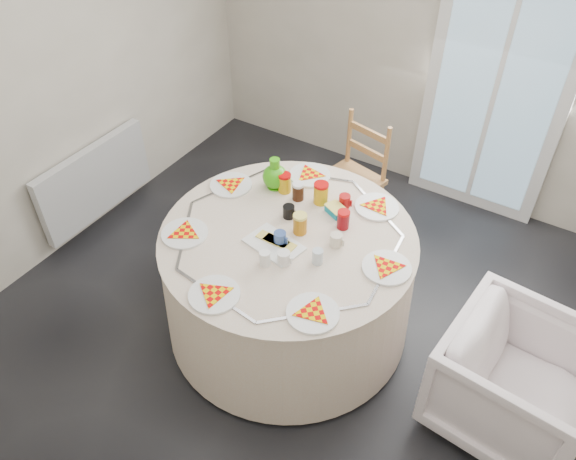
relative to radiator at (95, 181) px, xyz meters
The scene contains 14 objects.
floor 1.99m from the radiator, ahead, with size 4.00×4.00×0.00m, color black.
wall_back 2.80m from the radiator, 42.86° to the left, with size 4.00×0.02×2.60m, color #BCB5A3.
wall_left 0.94m from the radiator, 106.70° to the right, with size 0.02×4.00×2.60m, color #BCB5A3.
glass_door 3.00m from the radiator, 36.79° to the left, with size 1.00×0.08×2.10m, color silver.
radiator is the anchor object (origin of this frame).
table 1.76m from the radiator, ahead, with size 1.51×1.51×0.77m, color beige.
wooden_chair 1.89m from the radiator, 29.84° to the left, with size 0.40×0.38×0.90m, color #B2804F, non-canonical shape.
armchair 3.13m from the radiator, ahead, with size 0.72×0.68×0.74m, color white.
place_settings 1.81m from the radiator, ahead, with size 1.43×1.43×0.03m, color white, non-canonical shape.
jar_cluster 1.81m from the radiator, ahead, with size 0.53×0.26×0.15m, color #AF6124, non-canonical shape.
butter_tub 1.95m from the radiator, ahead, with size 0.12×0.09×0.05m, color #067F9E.
green_pitcher 1.55m from the radiator, ahead, with size 0.16×0.16×0.20m, color #36A80E, non-canonical shape.
cheese_platter 1.79m from the radiator, ahead, with size 0.31×0.20×0.04m, color white, non-canonical shape.
mugs_glasses 1.91m from the radiator, ahead, with size 0.52×0.52×0.10m, color gray, non-canonical shape.
Camera 1 is at (1.06, -1.90, 2.88)m, focal length 35.00 mm.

